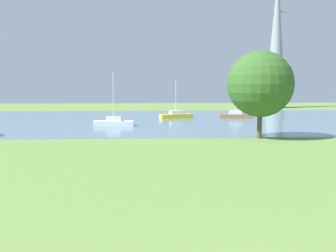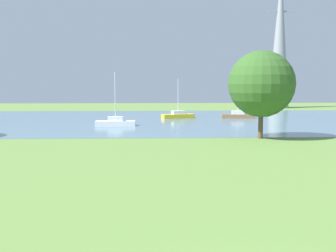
{
  "view_description": "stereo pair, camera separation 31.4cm",
  "coord_description": "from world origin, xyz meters",
  "px_view_note": "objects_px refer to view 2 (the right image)",
  "views": [
    {
      "loc": [
        -2.89,
        -8.2,
        5.03
      ],
      "look_at": [
        -1.3,
        21.69,
        2.0
      ],
      "focal_mm": 44.16,
      "sensor_mm": 36.0,
      "label": 1
    },
    {
      "loc": [
        -2.58,
        -8.22,
        5.03
      ],
      "look_at": [
        -1.3,
        21.69,
        2.0
      ],
      "focal_mm": 44.16,
      "sensor_mm": 36.0,
      "label": 2
    }
  ],
  "objects_px": {
    "sailboat_brown": "(238,115)",
    "sailboat_yellow": "(178,115)",
    "electricity_pylon": "(280,39)",
    "tree_west_near": "(262,84)",
    "sailboat_white": "(115,122)"
  },
  "relations": [
    {
      "from": "sailboat_white",
      "to": "electricity_pylon",
      "type": "height_order",
      "value": "electricity_pylon"
    },
    {
      "from": "sailboat_white",
      "to": "tree_west_near",
      "type": "relative_size",
      "value": 0.8
    },
    {
      "from": "sailboat_brown",
      "to": "sailboat_yellow",
      "type": "bearing_deg",
      "value": 177.26
    },
    {
      "from": "electricity_pylon",
      "to": "sailboat_brown",
      "type": "bearing_deg",
      "value": -118.21
    },
    {
      "from": "sailboat_yellow",
      "to": "sailboat_white",
      "type": "xyz_separation_m",
      "value": [
        -8.33,
        -10.8,
        0.01
      ]
    },
    {
      "from": "sailboat_brown",
      "to": "tree_west_near",
      "type": "bearing_deg",
      "value": -96.84
    },
    {
      "from": "electricity_pylon",
      "to": "sailboat_white",
      "type": "bearing_deg",
      "value": -130.35
    },
    {
      "from": "sailboat_brown",
      "to": "electricity_pylon",
      "type": "distance_m",
      "value": 33.4
    },
    {
      "from": "sailboat_white",
      "to": "electricity_pylon",
      "type": "relative_size",
      "value": 0.22
    },
    {
      "from": "sailboat_yellow",
      "to": "electricity_pylon",
      "type": "distance_m",
      "value": 37.75
    },
    {
      "from": "tree_west_near",
      "to": "electricity_pylon",
      "type": "relative_size",
      "value": 0.28
    },
    {
      "from": "sailboat_brown",
      "to": "sailboat_white",
      "type": "xyz_separation_m",
      "value": [
        -17.19,
        -10.38,
        0.0
      ]
    },
    {
      "from": "sailboat_brown",
      "to": "sailboat_white",
      "type": "bearing_deg",
      "value": -148.87
    },
    {
      "from": "sailboat_yellow",
      "to": "tree_west_near",
      "type": "bearing_deg",
      "value": -75.12
    },
    {
      "from": "sailboat_yellow",
      "to": "sailboat_brown",
      "type": "relative_size",
      "value": 0.93
    }
  ]
}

